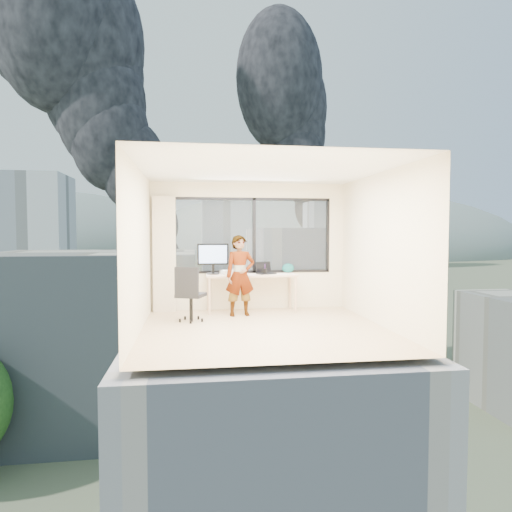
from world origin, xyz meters
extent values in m
cube|color=#CFB487|center=(0.00, 0.00, 0.00)|extent=(4.00, 4.00, 0.01)
cube|color=white|center=(0.00, 0.00, 2.60)|extent=(4.00, 4.00, 0.01)
cube|color=beige|center=(0.00, -2.00, 1.30)|extent=(4.00, 0.01, 2.60)
cube|color=beige|center=(-2.00, 0.00, 1.30)|extent=(0.01, 4.00, 2.60)
cube|color=beige|center=(2.00, 0.00, 1.30)|extent=(0.01, 4.00, 2.60)
cube|color=beige|center=(-1.72, 1.88, 1.15)|extent=(0.45, 0.14, 2.30)
cube|color=beige|center=(0.00, 1.66, 0.38)|extent=(1.80, 0.60, 0.75)
imported|color=#2D2D33|center=(-0.27, 1.24, 0.77)|extent=(0.60, 0.43, 1.53)
cube|color=white|center=(-0.44, 1.85, 0.79)|extent=(0.37, 0.34, 0.08)
cube|color=black|center=(0.28, 1.58, 0.76)|extent=(0.13, 0.08, 0.01)
cylinder|color=black|center=(0.27, 1.64, 0.80)|extent=(0.10, 0.10, 0.11)
ellipsoid|color=#0E5354|center=(0.80, 1.89, 0.85)|extent=(0.26, 0.15, 0.19)
cube|color=#515B3D|center=(0.00, 120.00, -14.00)|extent=(400.00, 400.00, 0.04)
cube|color=beige|center=(-9.00, 30.00, -7.00)|extent=(16.00, 12.00, 14.00)
cube|color=white|center=(12.00, 38.00, -6.00)|extent=(14.00, 13.00, 16.00)
cube|color=silver|center=(-35.00, 95.00, 0.00)|extent=(14.00, 14.00, 28.00)
cube|color=silver|center=(8.00, 120.00, 1.00)|extent=(13.00, 13.00, 30.00)
cube|color=silver|center=(45.00, 140.00, -1.00)|extent=(15.00, 15.00, 26.00)
cube|color=silver|center=(-60.00, 150.00, -3.00)|extent=(16.00, 14.00, 22.00)
ellipsoid|color=slate|center=(-120.00, 320.00, -14.00)|extent=(288.00, 216.00, 90.00)
ellipsoid|color=slate|center=(100.00, 320.00, -14.00)|extent=(300.00, 220.00, 96.00)
camera|label=1|loc=(-1.16, -7.18, 1.58)|focal=31.38mm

